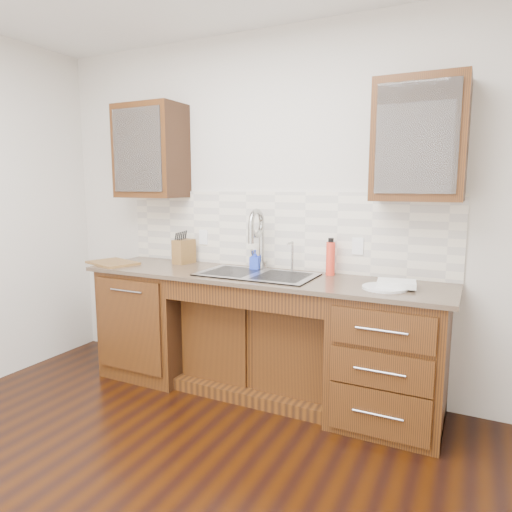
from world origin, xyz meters
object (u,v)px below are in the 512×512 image
at_px(soap_bottle, 255,260).
at_px(cutting_board, 113,263).
at_px(plate, 385,288).
at_px(knife_block, 184,251).
at_px(water_bottle, 330,259).

distance_m(soap_bottle, cutting_board, 1.21).
bearing_deg(plate, knife_block, 171.87).
relative_size(soap_bottle, cutting_board, 0.38).
height_order(water_bottle, plate, water_bottle).
distance_m(knife_block, cutting_board, 0.59).
xyz_separation_m(soap_bottle, water_bottle, (0.57, 0.06, 0.04)).
bearing_deg(knife_block, soap_bottle, 6.64).
bearing_deg(cutting_board, water_bottle, 10.58).
xyz_separation_m(water_bottle, cutting_board, (-1.75, -0.33, -0.11)).
height_order(plate, knife_block, knife_block).
bearing_deg(plate, cutting_board, -178.81).
relative_size(soap_bottle, plate, 0.56).
height_order(soap_bottle, plate, soap_bottle).
distance_m(water_bottle, knife_block, 1.24).
distance_m(soap_bottle, knife_block, 0.67).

